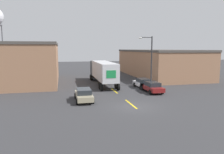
# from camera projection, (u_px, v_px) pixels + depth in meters

# --- Properties ---
(ground_plane) EXTENTS (160.00, 160.00, 0.00)m
(ground_plane) POSITION_uv_depth(u_px,v_px,m) (134.00, 107.00, 22.57)
(ground_plane) COLOR #333335
(road_centerline) EXTENTS (0.20, 19.44, 0.01)m
(road_centerline) POSITION_uv_depth(u_px,v_px,m) (114.00, 91.00, 31.15)
(road_centerline) COLOR gold
(road_centerline) RESTS_ON ground_plane
(warehouse_left) EXTENTS (11.44, 18.36, 6.93)m
(warehouse_left) POSITION_uv_depth(u_px,v_px,m) (24.00, 63.00, 37.74)
(warehouse_left) COLOR #9E7051
(warehouse_left) RESTS_ON ground_plane
(warehouse_right) EXTENTS (11.68, 24.46, 5.70)m
(warehouse_right) POSITION_uv_depth(u_px,v_px,m) (159.00, 63.00, 47.90)
(warehouse_right) COLOR #9E7051
(warehouse_right) RESTS_ON ground_plane
(semi_truck) EXTENTS (2.78, 13.63, 3.81)m
(semi_truck) POSITION_uv_depth(u_px,v_px,m) (102.00, 70.00, 36.56)
(semi_truck) COLOR black
(semi_truck) RESTS_ON ground_plane
(parked_car_right_mid) EXTENTS (1.96, 4.62, 1.44)m
(parked_car_right_mid) POSITION_uv_depth(u_px,v_px,m) (143.00, 83.00, 33.30)
(parked_car_right_mid) COLOR silver
(parked_car_right_mid) RESTS_ON ground_plane
(parked_car_right_near) EXTENTS (1.96, 4.62, 1.44)m
(parked_car_right_near) POSITION_uv_depth(u_px,v_px,m) (152.00, 87.00, 29.97)
(parked_car_right_near) COLOR maroon
(parked_car_right_near) RESTS_ON ground_plane
(parked_car_left_near) EXTENTS (1.96, 4.62, 1.44)m
(parked_car_left_near) POSITION_uv_depth(u_px,v_px,m) (84.00, 95.00, 24.94)
(parked_car_left_near) COLOR tan
(parked_car_left_near) RESTS_ON ground_plane
(street_lamp) EXTENTS (2.27, 0.32, 7.83)m
(street_lamp) POSITION_uv_depth(u_px,v_px,m) (150.00, 58.00, 34.05)
(street_lamp) COLOR #2D2D30
(street_lamp) RESTS_ON ground_plane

